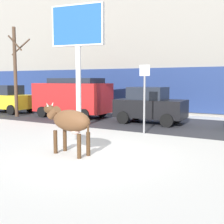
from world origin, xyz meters
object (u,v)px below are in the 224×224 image
object	(u,v)px
street_sign	(144,93)
car_black_hatchback	(150,105)
car_red_van	(72,96)
bare_tree_right_lot	(16,70)
billboard	(78,33)
cow_brown	(70,121)
car_yellow_hatchback	(8,99)

from	to	relation	value
street_sign	car_black_hatchback	bearing A→B (deg)	108.41
car_red_van	street_sign	size ratio (longest dim) A/B	1.65
bare_tree_right_lot	billboard	bearing A→B (deg)	-14.90
car_red_van	bare_tree_right_lot	world-z (taller)	bare_tree_right_lot
billboard	car_black_hatchback	xyz separation A→B (m)	(2.27, 3.02, -3.39)
street_sign	car_red_van	bearing A→B (deg)	154.02
cow_brown	car_black_hatchback	size ratio (longest dim) A/B	0.54
billboard	bare_tree_right_lot	distance (m)	6.17
car_black_hatchback	bare_tree_right_lot	xyz separation A→B (m)	(-8.05, -1.48, 1.88)
car_black_hatchback	street_sign	world-z (taller)	street_sign
cow_brown	bare_tree_right_lot	world-z (taller)	bare_tree_right_lot
cow_brown	car_red_van	bearing A→B (deg)	127.25
cow_brown	car_red_van	distance (m)	8.93
bare_tree_right_lot	street_sign	distance (m)	9.17
car_red_van	car_black_hatchback	world-z (taller)	car_red_van
cow_brown	billboard	bearing A→B (deg)	123.44
billboard	car_black_hatchback	bearing A→B (deg)	53.05
car_red_van	car_black_hatchback	xyz separation A→B (m)	(5.01, -0.06, -0.32)
bare_tree_right_lot	car_black_hatchback	bearing A→B (deg)	10.40
car_red_van	car_yellow_hatchback	bearing A→B (deg)	-176.50
bare_tree_right_lot	cow_brown	bearing A→B (deg)	-33.40
car_yellow_hatchback	street_sign	distance (m)	11.50
street_sign	billboard	bearing A→B (deg)	-176.95
billboard	bare_tree_right_lot	xyz separation A→B (m)	(-5.78, 1.54, -1.51)
billboard	street_sign	xyz separation A→B (m)	(3.21, 0.17, -2.64)
car_black_hatchback	bare_tree_right_lot	size ratio (longest dim) A/B	0.67
cow_brown	car_yellow_hatchback	size ratio (longest dim) A/B	0.54
cow_brown	car_red_van	world-z (taller)	car_red_van
car_yellow_hatchback	bare_tree_right_lot	size ratio (longest dim) A/B	0.67
cow_brown	car_yellow_hatchback	bearing A→B (deg)	147.44
car_yellow_hatchback	street_sign	xyz separation A→B (m)	(11.18, -2.58, 0.74)
car_black_hatchback	bare_tree_right_lot	distance (m)	8.40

